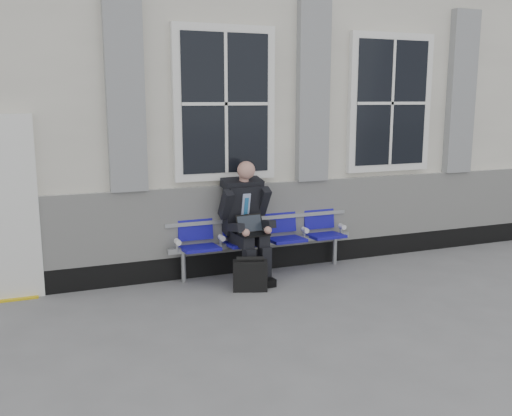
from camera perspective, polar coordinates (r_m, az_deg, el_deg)
name	(u,v)px	position (r m, az deg, el deg)	size (l,w,h in m)	color
ground	(426,287)	(7.51, 16.66, -7.54)	(70.00, 70.00, 0.00)	slate
station_building	(304,104)	(10.07, 4.84, 10.32)	(14.40, 4.40, 4.49)	silver
bench	(262,233)	(7.64, 0.65, -2.47)	(2.60, 0.47, 0.91)	#9EA0A3
businessman	(246,217)	(7.34, -1.02, -0.88)	(0.66, 0.89, 1.54)	black
briefcase	(250,275)	(7.01, -0.60, -6.70)	(0.45, 0.30, 0.43)	black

